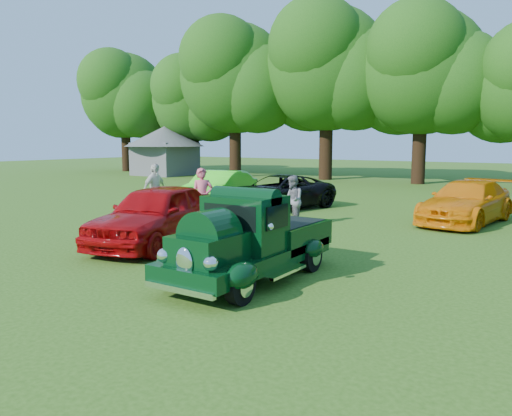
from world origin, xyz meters
The scene contains 11 objects.
ground centered at (0.00, 0.00, 0.00)m, with size 120.00×120.00×0.00m, color #2A4E12.
hero_pickup centered at (0.87, -0.63, 0.73)m, with size 2.01×4.32×1.69m.
red_convertible centered at (-3.05, 0.75, 0.80)m, with size 1.90×4.72×1.61m, color #9D0609.
back_car_lime centered at (-6.15, 7.42, 0.76)m, with size 1.61×4.61×1.52m, color #36DB1D.
back_car_black centered at (-3.92, 8.48, 0.69)m, with size 2.28×4.94×1.37m, color black.
back_car_orange centered at (3.08, 8.98, 0.70)m, with size 1.97×4.85×1.41m, color orange.
spectator_pink centered at (-3.78, 3.53, 0.94)m, with size 0.69×0.45×1.89m, color #C24F60.
spectator_grey centered at (-1.56, 5.41, 0.82)m, with size 0.79×0.62×1.63m, color slate.
spectator_white centered at (-6.69, 4.36, 0.96)m, with size 1.13×0.47×1.93m, color beige.
gazebo centered at (-22.00, 21.00, 2.40)m, with size 6.40×6.40×3.90m.
tree_line centered at (0.11, 23.65, 7.07)m, with size 65.14×9.62×12.38m.
Camera 1 is at (6.28, -8.68, 2.73)m, focal length 35.00 mm.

